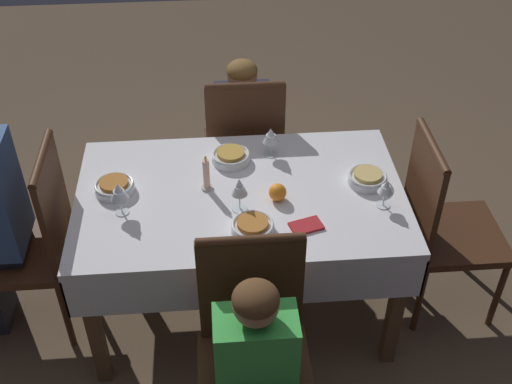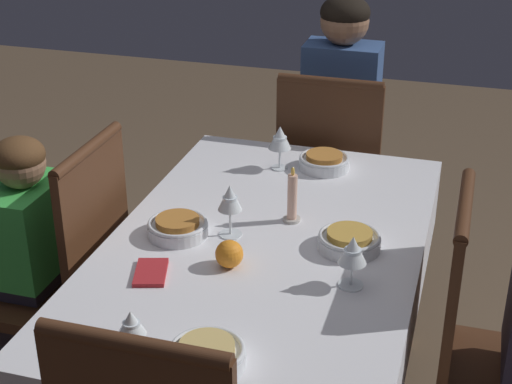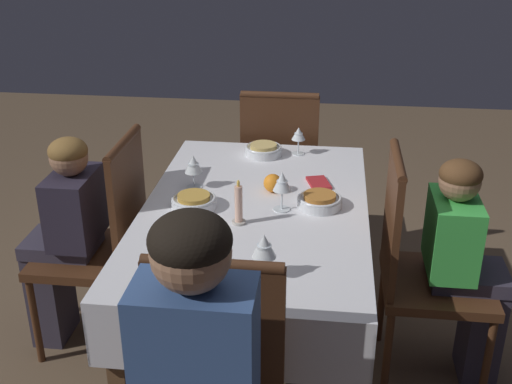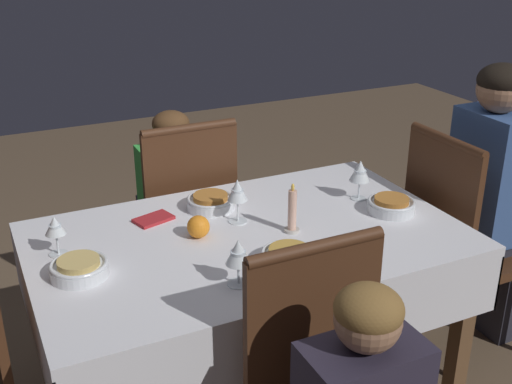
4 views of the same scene
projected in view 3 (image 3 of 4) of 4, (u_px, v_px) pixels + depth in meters
The scene contains 18 objects.
ground_plane at pixel (255, 357), 2.89m from camera, with size 8.00×8.00×0.00m, color brown.
dining_table at pixel (255, 227), 2.61m from camera, with size 1.47×0.90×0.75m.
chair_north at pixel (419, 263), 2.60m from camera, with size 0.44×0.44×1.00m.
chair_south at pixel (104, 237), 2.79m from camera, with size 0.44×0.44×1.00m.
chair_west at pixel (280, 167), 3.52m from camera, with size 0.44×0.44×1.00m.
person_child_green at pixel (465, 264), 2.57m from camera, with size 0.30×0.33×0.99m.
person_child_dark at pixel (64, 233), 2.81m from camera, with size 0.30×0.33×0.99m.
bowl_east at pixel (216, 274), 2.07m from camera, with size 0.18×0.18×0.06m.
wine_glass_east at pixel (264, 247), 2.05m from camera, with size 0.08×0.08×0.16m.
bowl_north at pixel (320, 201), 2.57m from camera, with size 0.18×0.18×0.06m.
wine_glass_north at pixel (282, 183), 2.50m from camera, with size 0.07×0.07×0.16m.
bowl_south at pixel (194, 201), 2.56m from camera, with size 0.18×0.18×0.06m.
wine_glass_south at pixel (193, 165), 2.71m from camera, with size 0.08×0.08×0.15m.
bowl_west at pixel (264, 150), 3.09m from camera, with size 0.18×0.18×0.06m.
wine_glass_west at pixel (299, 135), 3.07m from camera, with size 0.07×0.07×0.14m.
candle_centerpiece at pixel (239, 207), 2.42m from camera, with size 0.05×0.05×0.18m.
orange_fruit at pixel (273, 183), 2.70m from camera, with size 0.08×0.08×0.08m, color orange.
napkin_red_folded at pixel (319, 183), 2.78m from camera, with size 0.15×0.12×0.01m.
Camera 3 is at (2.30, 0.28, 1.88)m, focal length 45.00 mm.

